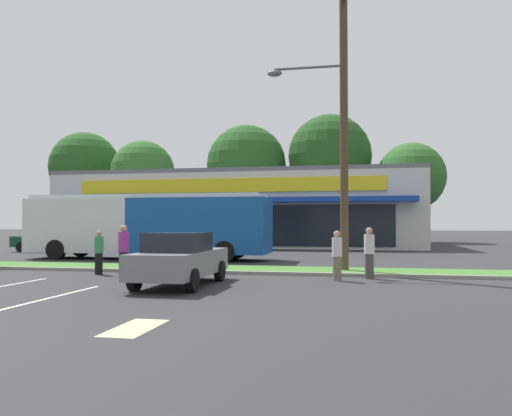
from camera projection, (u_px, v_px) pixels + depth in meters
name	position (u px, v px, depth m)	size (l,w,h in m)	color
grass_median	(166.00, 268.00, 20.13)	(56.00, 2.20, 0.12)	#427A2D
curb_lip	(154.00, 271.00, 18.94)	(56.00, 0.24, 0.12)	gray
parking_stripe_2	(49.00, 298.00, 12.50)	(0.12, 4.80, 0.01)	silver
lot_arrow	(135.00, 328.00, 8.99)	(0.70, 1.60, 0.01)	beige
storefront_building	(246.00, 210.00, 43.09)	(27.87, 15.28, 5.79)	beige
tree_far_left	(85.00, 167.00, 55.86)	(7.55, 7.55, 11.73)	#473323
tree_left	(143.00, 172.00, 51.39)	(6.35, 6.35, 10.11)	#473323
tree_mid_left	(246.00, 165.00, 52.26)	(8.10, 8.10, 11.82)	#473323
tree_mid	(330.00, 156.00, 51.16)	(8.32, 8.32, 12.67)	#473323
tree_mid_right	(411.00, 177.00, 48.25)	(6.41, 6.41, 9.41)	#473323
utility_pole	(340.00, 119.00, 18.95)	(3.03, 2.40, 10.69)	#4C3826
city_bus	(147.00, 224.00, 25.79)	(12.45, 2.68, 3.25)	#144793
car_0	(180.00, 259.00, 14.98)	(1.86, 4.39, 1.56)	slate
car_1	(49.00, 240.00, 32.40)	(4.25, 1.88, 1.50)	#0C3F1E
pedestrian_near_bench	(337.00, 256.00, 16.28)	(0.32, 0.32, 1.59)	#726651
pedestrian_by_pole	(99.00, 252.00, 18.24)	(0.32, 0.32, 1.58)	black
pedestrian_mid	(369.00, 253.00, 16.88)	(0.34, 0.34, 1.69)	#47423D
pedestrian_far	(123.00, 251.00, 17.27)	(0.36, 0.36, 1.77)	#1E2338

